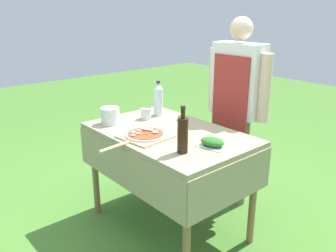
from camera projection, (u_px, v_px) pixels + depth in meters
name	position (u px, v px, depth m)	size (l,w,h in m)	color
ground_plane	(169.00, 226.00, 2.76)	(12.00, 12.00, 0.00)	#477A2D
prep_table	(169.00, 145.00, 2.55)	(1.19, 0.77, 0.78)	gray
person_cook	(237.00, 99.00, 2.85)	(0.58, 0.20, 1.55)	#70604C
pizza_on_peel	(144.00, 135.00, 2.40)	(0.33, 0.55, 0.05)	#D1B27F
oil_bottle	(183.00, 134.00, 2.12)	(0.07, 0.07, 0.29)	black
water_bottle	(158.00, 99.00, 2.85)	(0.08, 0.08, 0.28)	silver
herb_container	(212.00, 142.00, 2.24)	(0.21, 0.17, 0.06)	silver
mixing_tub	(110.00, 116.00, 2.66)	(0.14, 0.14, 0.12)	silver
sauce_jar	(146.00, 114.00, 2.79)	(0.08, 0.08, 0.08)	silver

